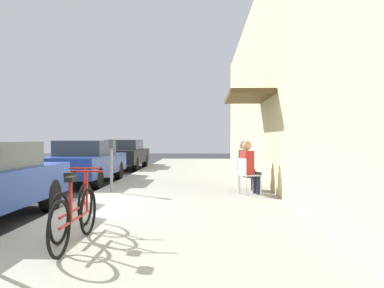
{
  "coord_description": "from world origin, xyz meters",
  "views": [
    {
      "loc": [
        2.8,
        -7.37,
        1.46
      ],
      "look_at": [
        2.34,
        6.17,
        1.27
      ],
      "focal_mm": 35.59,
      "sensor_mm": 36.0,
      "label": 1
    }
  ],
  "objects_px": {
    "parked_car_1": "(85,161)",
    "cafe_chair_0": "(247,173)",
    "parking_meter": "(111,161)",
    "bicycle_0": "(75,217)",
    "bicycle_1": "(74,208)",
    "seated_patron_0": "(249,165)",
    "seated_patron_1": "(246,163)",
    "parked_car_2": "(124,154)",
    "cafe_chair_1": "(243,170)"
  },
  "relations": [
    {
      "from": "parked_car_1",
      "to": "parked_car_2",
      "type": "relative_size",
      "value": 1.0
    },
    {
      "from": "bicycle_1",
      "to": "parking_meter",
      "type": "bearing_deg",
      "value": 96.85
    },
    {
      "from": "bicycle_0",
      "to": "cafe_chair_0",
      "type": "bearing_deg",
      "value": 59.46
    },
    {
      "from": "parking_meter",
      "to": "seated_patron_0",
      "type": "distance_m",
      "value": 3.43
    },
    {
      "from": "bicycle_1",
      "to": "cafe_chair_0",
      "type": "xyz_separation_m",
      "value": [
        2.86,
        3.9,
        0.14
      ]
    },
    {
      "from": "bicycle_0",
      "to": "bicycle_1",
      "type": "distance_m",
      "value": 0.61
    },
    {
      "from": "bicycle_0",
      "to": "seated_patron_0",
      "type": "distance_m",
      "value": 5.25
    },
    {
      "from": "parked_car_1",
      "to": "bicycle_1",
      "type": "distance_m",
      "value": 7.23
    },
    {
      "from": "bicycle_0",
      "to": "cafe_chair_1",
      "type": "distance_m",
      "value": 5.96
    },
    {
      "from": "cafe_chair_1",
      "to": "seated_patron_1",
      "type": "height_order",
      "value": "seated_patron_1"
    },
    {
      "from": "cafe_chair_1",
      "to": "cafe_chair_0",
      "type": "bearing_deg",
      "value": -89.83
    },
    {
      "from": "parked_car_2",
      "to": "bicycle_0",
      "type": "bearing_deg",
      "value": -80.43
    },
    {
      "from": "seated_patron_0",
      "to": "cafe_chair_1",
      "type": "relative_size",
      "value": 1.48
    },
    {
      "from": "bicycle_0",
      "to": "cafe_chair_1",
      "type": "xyz_separation_m",
      "value": [
        2.64,
        5.34,
        0.14
      ]
    },
    {
      "from": "seated_patron_0",
      "to": "seated_patron_1",
      "type": "distance_m",
      "value": 0.84
    },
    {
      "from": "parked_car_1",
      "to": "seated_patron_0",
      "type": "xyz_separation_m",
      "value": [
        4.97,
        -3.01,
        0.09
      ]
    },
    {
      "from": "parking_meter",
      "to": "bicycle_0",
      "type": "relative_size",
      "value": 0.77
    },
    {
      "from": "parked_car_2",
      "to": "parking_meter",
      "type": "distance_m",
      "value": 8.86
    },
    {
      "from": "bicycle_0",
      "to": "seated_patron_0",
      "type": "relative_size",
      "value": 1.33
    },
    {
      "from": "seated_patron_0",
      "to": "seated_patron_1",
      "type": "relative_size",
      "value": 1.0
    },
    {
      "from": "parked_car_1",
      "to": "bicycle_1",
      "type": "bearing_deg",
      "value": -73.51
    },
    {
      "from": "bicycle_1",
      "to": "seated_patron_1",
      "type": "relative_size",
      "value": 1.33
    },
    {
      "from": "parked_car_1",
      "to": "seated_patron_0",
      "type": "relative_size",
      "value": 3.41
    },
    {
      "from": "parked_car_1",
      "to": "parked_car_2",
      "type": "xyz_separation_m",
      "value": [
        0.0,
        5.97,
        0.0
      ]
    },
    {
      "from": "bicycle_0",
      "to": "parking_meter",
      "type": "bearing_deg",
      "value": 98.64
    },
    {
      "from": "bicycle_0",
      "to": "bicycle_1",
      "type": "xyz_separation_m",
      "value": [
        -0.22,
        0.57,
        0.0
      ]
    },
    {
      "from": "bicycle_0",
      "to": "cafe_chair_1",
      "type": "relative_size",
      "value": 1.97
    },
    {
      "from": "parked_car_2",
      "to": "bicycle_1",
      "type": "height_order",
      "value": "parked_car_2"
    },
    {
      "from": "seated_patron_1",
      "to": "parked_car_2",
      "type": "bearing_deg",
      "value": 121.4
    },
    {
      "from": "parking_meter",
      "to": "bicycle_0",
      "type": "height_order",
      "value": "parking_meter"
    },
    {
      "from": "seated_patron_1",
      "to": "parking_meter",
      "type": "bearing_deg",
      "value": -170.41
    },
    {
      "from": "bicycle_0",
      "to": "bicycle_1",
      "type": "height_order",
      "value": "same"
    },
    {
      "from": "parked_car_1",
      "to": "bicycle_0",
      "type": "distance_m",
      "value": 7.84
    },
    {
      "from": "parking_meter",
      "to": "parked_car_2",
      "type": "bearing_deg",
      "value": 100.08
    },
    {
      "from": "seated_patron_0",
      "to": "cafe_chair_1",
      "type": "xyz_separation_m",
      "value": [
        -0.06,
        0.85,
        -0.19
      ]
    },
    {
      "from": "parked_car_2",
      "to": "cafe_chair_1",
      "type": "bearing_deg",
      "value": -58.87
    },
    {
      "from": "parking_meter",
      "to": "cafe_chair_1",
      "type": "bearing_deg",
      "value": 9.93
    },
    {
      "from": "seated_patron_0",
      "to": "parking_meter",
      "type": "bearing_deg",
      "value": 175.62
    },
    {
      "from": "bicycle_1",
      "to": "seated_patron_0",
      "type": "relative_size",
      "value": 1.33
    },
    {
      "from": "seated_patron_0",
      "to": "cafe_chair_1",
      "type": "distance_m",
      "value": 0.87
    },
    {
      "from": "parked_car_2",
      "to": "parking_meter",
      "type": "xyz_separation_m",
      "value": [
        1.55,
        -8.72,
        0.15
      ]
    },
    {
      "from": "parked_car_1",
      "to": "bicycle_1",
      "type": "relative_size",
      "value": 2.57
    },
    {
      "from": "parked_car_1",
      "to": "cafe_chair_0",
      "type": "height_order",
      "value": "parked_car_1"
    },
    {
      "from": "bicycle_0",
      "to": "seated_patron_1",
      "type": "height_order",
      "value": "seated_patron_1"
    },
    {
      "from": "cafe_chair_0",
      "to": "seated_patron_0",
      "type": "relative_size",
      "value": 0.67
    },
    {
      "from": "parked_car_2",
      "to": "bicycle_0",
      "type": "distance_m",
      "value": 13.66
    },
    {
      "from": "cafe_chair_1",
      "to": "parked_car_1",
      "type": "bearing_deg",
      "value": 156.26
    },
    {
      "from": "parked_car_1",
      "to": "parking_meter",
      "type": "relative_size",
      "value": 3.33
    },
    {
      "from": "parked_car_2",
      "to": "parking_meter",
      "type": "bearing_deg",
      "value": -79.92
    },
    {
      "from": "bicycle_0",
      "to": "bicycle_1",
      "type": "bearing_deg",
      "value": 111.11
    }
  ]
}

